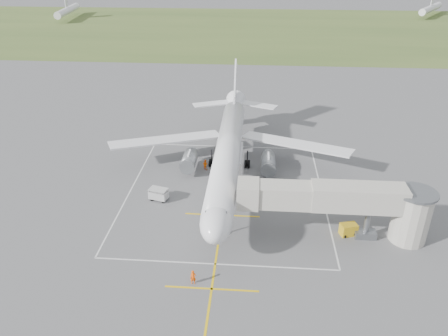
# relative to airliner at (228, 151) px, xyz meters

# --- Properties ---
(ground) EXTENTS (700.00, 700.00, 0.00)m
(ground) POSITION_rel_airliner_xyz_m (0.00, -0.75, -4.39)
(ground) COLOR #4E4E50
(ground) RESTS_ON ground
(grass_strip) EXTENTS (700.00, 120.00, 0.02)m
(grass_strip) POSITION_rel_airliner_xyz_m (0.00, 129.25, -4.38)
(grass_strip) COLOR #405726
(grass_strip) RESTS_ON ground
(apron_markings) EXTENTS (28.20, 60.00, 0.01)m
(apron_markings) POSITION_rel_airliner_xyz_m (0.00, -6.57, -4.38)
(apron_markings) COLOR #E2B50D
(apron_markings) RESTS_ON ground
(airliner) EXTENTS (38.93, 46.75, 13.52)m
(airliner) POSITION_rel_airliner_xyz_m (0.00, 0.00, 0.00)
(airliner) COLOR silver
(airliner) RESTS_ON ground
(jet_bridge) EXTENTS (23.40, 5.00, 7.20)m
(jet_bridge) POSITION_rel_airliner_xyz_m (15.72, -14.25, 0.35)
(jet_bridge) COLOR #A8A498
(jet_bridge) RESTS_ON ground
(gpu_unit) EXTENTS (2.30, 1.89, 1.50)m
(gpu_unit) POSITION_rel_airliner_xyz_m (16.02, -13.85, -3.65)
(gpu_unit) COLOR gold
(gpu_unit) RESTS_ON ground
(baggage_cart) EXTENTS (2.86, 2.15, 1.77)m
(baggage_cart) POSITION_rel_airliner_xyz_m (-9.28, -7.53, -3.49)
(baggage_cart) COLOR #B8B8B8
(baggage_cart) RESTS_ON ground
(ramp_worker_nose) EXTENTS (0.68, 0.50, 1.70)m
(ramp_worker_nose) POSITION_rel_airliner_xyz_m (-2.04, -24.08, -3.54)
(ramp_worker_nose) COLOR #F95207
(ramp_worker_nose) RESTS_ON ground
(ramp_worker_wing) EXTENTS (1.04, 0.96, 1.72)m
(ramp_worker_wing) POSITION_rel_airliner_xyz_m (-3.78, 2.21, -3.53)
(ramp_worker_wing) COLOR #FE6408
(ramp_worker_wing) RESTS_ON ground
(distant_aircraft) EXTENTS (186.05, 51.11, 8.85)m
(distant_aircraft) POSITION_rel_airliner_xyz_m (0.44, 160.41, -0.80)
(distant_aircraft) COLOR silver
(distant_aircraft) RESTS_ON ground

